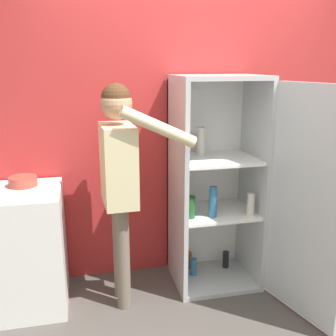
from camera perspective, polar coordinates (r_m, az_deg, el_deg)
ground_plane at (r=3.06m, az=7.57°, el=-21.98°), size 12.00×12.00×0.00m
wall_back at (r=3.43m, az=2.63°, el=5.60°), size 7.00×0.06×2.55m
refrigerator at (r=3.20m, az=9.44°, el=-2.80°), size 0.91×1.25×1.74m
person at (r=2.88m, az=-7.04°, el=0.02°), size 0.65×0.54×1.70m
counter at (r=3.24m, az=-20.48°, el=-11.00°), size 0.64×0.62×0.93m
bowl at (r=3.17m, az=-20.30°, el=-1.83°), size 0.21×0.21×0.07m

